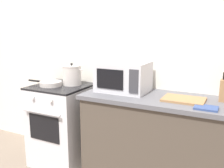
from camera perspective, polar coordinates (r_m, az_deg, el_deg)
back_wall at (r=2.80m, az=3.52°, el=6.44°), size 4.40×0.10×2.50m
lower_cabinet_right at (r=2.52m, az=12.98°, el=-13.83°), size 1.64×0.56×0.88m
countertop_right at (r=2.35m, az=13.51°, el=-3.70°), size 1.70×0.60×0.04m
stove at (r=3.00m, az=-11.21°, el=-8.92°), size 0.60×0.64×0.92m
stock_pot at (r=2.86m, az=-9.07°, el=2.01°), size 0.30×0.21×0.25m
frying_pan at (r=2.88m, az=-13.82°, el=0.11°), size 0.44×0.24×0.05m
microwave at (r=2.53m, az=2.58°, el=1.69°), size 0.50×0.37×0.30m
cutting_board at (r=2.31m, az=15.96°, el=-3.39°), size 0.36×0.26×0.02m
oven_mitt at (r=2.13m, az=20.57°, el=-5.08°), size 0.18×0.14×0.02m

